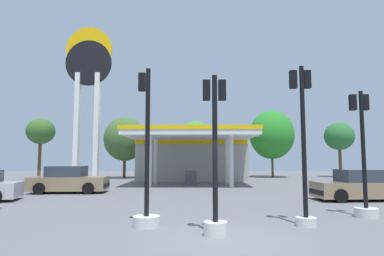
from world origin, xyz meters
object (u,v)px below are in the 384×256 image
at_px(car_0, 358,186).
at_px(tree_0, 41,132).
at_px(tree_3, 272,135).
at_px(traffic_signal_2, 146,185).
at_px(traffic_signal_3, 215,174).
at_px(tree_1, 125,139).
at_px(station_pole_sign, 88,82).
at_px(traffic_signal_0, 364,175).
at_px(tree_4, 339,136).
at_px(traffic_signal_1, 303,154).
at_px(car_1, 69,181).
at_px(tree_2, 195,141).

distance_m(car_0, tree_0, 30.22).
relative_size(car_0, tree_3, 0.59).
xyz_separation_m(traffic_signal_2, traffic_signal_3, (2.03, -1.08, 0.39)).
bearing_deg(tree_0, tree_1, -0.67).
height_order(station_pole_sign, car_0, station_pole_sign).
xyz_separation_m(traffic_signal_0, tree_0, (-22.18, 22.28, 3.37)).
height_order(traffic_signal_2, tree_4, tree_4).
height_order(tree_0, tree_1, tree_1).
xyz_separation_m(traffic_signal_3, tree_4, (15.04, 27.02, 2.79)).
height_order(traffic_signal_1, traffic_signal_3, traffic_signal_1).
height_order(car_1, traffic_signal_1, traffic_signal_1).
relative_size(tree_0, tree_1, 0.98).
height_order(tree_0, tree_2, tree_0).
bearing_deg(tree_3, car_1, -134.44).
xyz_separation_m(traffic_signal_3, tree_1, (-7.93, 24.95, 2.42)).
height_order(station_pole_sign, traffic_signal_0, station_pole_sign).
bearing_deg(station_pole_sign, traffic_signal_2, -66.15).
xyz_separation_m(traffic_signal_1, tree_2, (-3.43, 23.71, 1.71)).
distance_m(traffic_signal_2, tree_2, 24.08).
height_order(car_0, traffic_signal_3, traffic_signal_3).
distance_m(traffic_signal_3, tree_0, 30.33).
height_order(car_1, tree_3, tree_3).
height_order(car_0, tree_2, tree_2).
bearing_deg(car_0, tree_1, 131.11).
bearing_deg(tree_0, traffic_signal_1, -50.53).
bearing_deg(tree_4, car_1, -144.78).
relative_size(tree_2, tree_4, 0.99).
bearing_deg(tree_1, tree_4, 5.16).
distance_m(car_0, car_1, 15.83).
bearing_deg(tree_2, tree_1, -179.85).
xyz_separation_m(car_0, tree_3, (0.28, 19.37, 3.90)).
relative_size(station_pole_sign, car_0, 3.15).
height_order(station_pole_sign, tree_3, station_pole_sign).
xyz_separation_m(station_pole_sign, tree_2, (9.22, 6.20, -4.72)).
height_order(tree_3, tree_4, tree_3).
height_order(car_1, traffic_signal_0, traffic_signal_0).
bearing_deg(car_1, traffic_signal_3, -52.80).
bearing_deg(tree_2, station_pole_sign, -146.07).
height_order(traffic_signal_2, tree_1, tree_1).
bearing_deg(traffic_signal_0, traffic_signal_2, -167.15).
height_order(tree_0, tree_3, tree_3).
relative_size(car_1, tree_1, 0.72).
xyz_separation_m(traffic_signal_0, tree_3, (2.28, 24.00, 3.14)).
height_order(traffic_signal_2, traffic_signal_3, traffic_signal_2).
distance_m(station_pole_sign, car_0, 22.11).
distance_m(traffic_signal_1, tree_0, 30.94).
height_order(tree_2, tree_3, tree_3).
bearing_deg(car_0, tree_4, 68.68).
xyz_separation_m(tree_2, tree_4, (15.68, 2.06, 0.54)).
bearing_deg(car_1, traffic_signal_2, -57.65).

